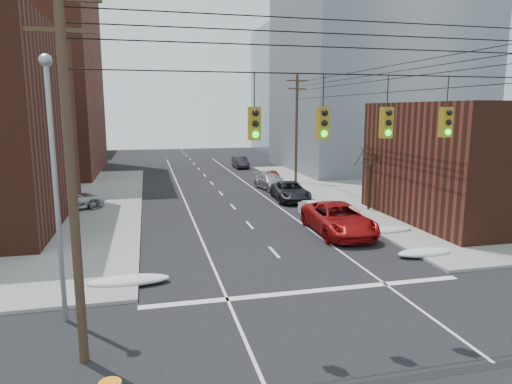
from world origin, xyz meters
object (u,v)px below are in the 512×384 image
parked_car_d (271,182)px  lot_car_b (69,200)px  red_pickup (339,219)px  parked_car_c (290,191)px  parked_car_b (316,211)px  parked_car_f (240,162)px  lot_car_a (16,209)px  parked_car_e (273,176)px  parked_car_a (341,225)px

parked_car_d → lot_car_b: bearing=-169.0°
red_pickup → parked_car_c: size_ratio=1.19×
parked_car_b → parked_car_d: (0.24, 12.74, 0.10)m
parked_car_b → parked_car_f: (0.63, 29.56, 0.11)m
red_pickup → parked_car_b: size_ratio=1.72×
parked_car_b → lot_car_a: lot_car_a is taller
parked_car_d → lot_car_a: lot_car_a is taller
red_pickup → parked_car_e: size_ratio=1.83×
lot_car_a → lot_car_b: 3.98m
parked_car_d → parked_car_f: 16.82m
parked_car_b → parked_car_c: bearing=85.8°
parked_car_f → parked_car_a: bearing=-91.1°
parked_car_c → parked_car_d: size_ratio=1.09×
parked_car_b → lot_car_a: 20.46m
red_pickup → parked_car_f: 33.19m
parked_car_a → parked_car_f: (0.64, 33.64, 0.07)m
red_pickup → lot_car_a: bearing=160.6°
parked_car_f → red_pickup: bearing=-91.0°
lot_car_a → parked_car_a: bearing=-109.8°
red_pickup → parked_car_d: red_pickup is taller
parked_car_b → parked_car_c: size_ratio=0.69×
lot_car_b → parked_car_d: bearing=-94.6°
parked_car_b → lot_car_b: bearing=156.9°
parked_car_a → parked_car_c: size_ratio=0.72×
parked_car_a → lot_car_a: bearing=152.7°
parked_car_a → parked_car_d: size_ratio=0.79×
red_pickup → lot_car_b: (-17.07, 10.47, -0.06)m
parked_car_c → parked_car_f: size_ratio=1.22×
parked_car_f → lot_car_b: bearing=-127.9°
parked_car_b → parked_car_e: bearing=83.5°
red_pickup → parked_car_c: (0.32, 10.69, -0.15)m
lot_car_a → parked_car_e: bearing=-56.5°
parked_car_a → lot_car_a: size_ratio=0.91×
parked_car_c → parked_car_e: size_ratio=1.54×
red_pickup → parked_car_f: (0.58, 33.18, -0.17)m
red_pickup → parked_car_e: 20.77m
parked_car_c → lot_car_b: 17.39m
parked_car_b → parked_car_d: bearing=87.8°
lot_car_a → parked_car_f: bearing=-36.4°
parked_car_a → parked_car_b: (0.00, 4.09, -0.05)m
red_pickup → parked_car_f: red_pickup is taller
parked_car_f → parked_car_e: bearing=-85.6°
parked_car_b → parked_car_e: (1.60, 17.08, -0.02)m
parked_car_a → parked_car_b: 4.09m
parked_car_e → parked_car_f: 12.51m
red_pickup → parked_car_c: 10.69m
parked_car_a → parked_car_e: (1.60, 21.17, -0.07)m
red_pickup → parked_car_b: red_pickup is taller
parked_car_b → parked_car_f: parked_car_f is taller
parked_car_b → parked_car_f: size_ratio=0.85×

